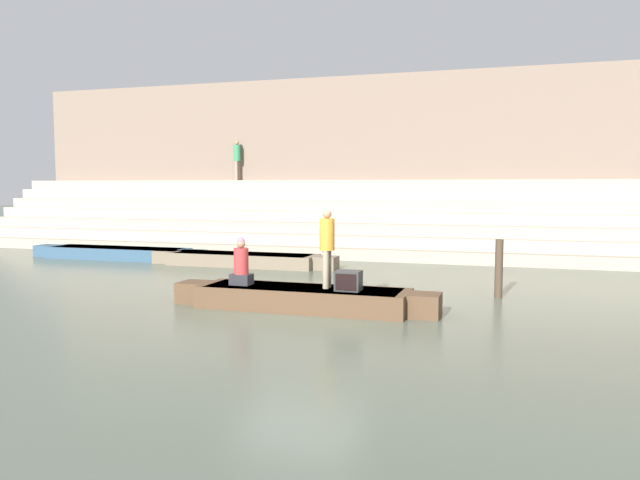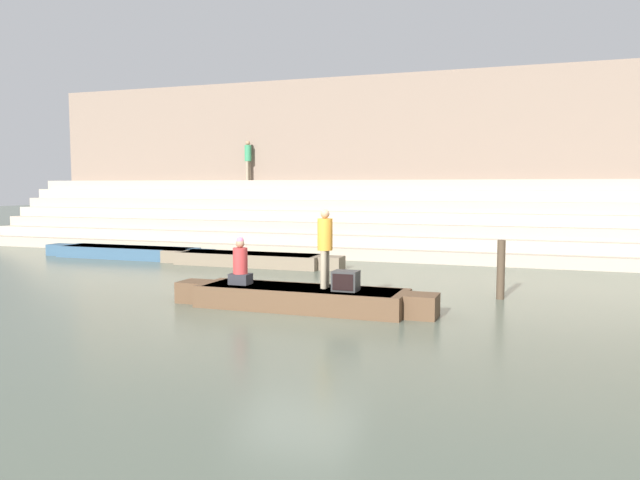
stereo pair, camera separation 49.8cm
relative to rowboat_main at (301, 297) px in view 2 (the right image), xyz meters
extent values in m
plane|color=#566051|center=(0.10, -0.45, -0.25)|extent=(120.00, 120.00, 0.00)
cube|color=tan|center=(0.10, 10.55, -0.05)|extent=(36.00, 4.16, 0.40)
cube|color=#B2A28D|center=(0.10, 10.85, 0.36)|extent=(36.00, 3.56, 0.40)
cube|color=tan|center=(0.10, 11.15, 0.76)|extent=(36.00, 2.97, 0.40)
cube|color=#B2A28D|center=(0.10, 11.45, 1.16)|extent=(36.00, 2.37, 0.40)
cube|color=tan|center=(0.10, 11.74, 1.57)|extent=(36.00, 1.78, 0.40)
cube|color=#B2A28D|center=(0.10, 12.04, 1.97)|extent=(36.00, 1.19, 0.40)
cube|color=tan|center=(0.10, 12.34, 2.37)|extent=(36.00, 0.59, 0.40)
cube|color=#7F6B5B|center=(0.10, 13.23, 3.27)|extent=(34.20, 1.20, 7.04)
cube|color=#4C4037|center=(0.10, 12.61, 0.05)|extent=(34.20, 0.12, 0.60)
cube|color=brown|center=(0.00, 0.00, -0.02)|extent=(4.49, 1.24, 0.46)
cube|color=tan|center=(0.00, 0.00, 0.19)|extent=(4.13, 1.14, 0.05)
cube|color=brown|center=(2.56, 0.00, -0.02)|extent=(0.63, 0.68, 0.46)
cube|color=brown|center=(-2.56, 0.00, -0.02)|extent=(0.63, 0.68, 0.46)
cylinder|color=olive|center=(-0.67, 0.72, 0.12)|extent=(2.71, 0.04, 0.04)
cylinder|color=gray|center=(0.51, 0.18, 0.61)|extent=(0.13, 0.13, 0.79)
cylinder|color=gray|center=(0.51, 0.01, 0.61)|extent=(0.13, 0.13, 0.79)
cylinder|color=orange|center=(0.51, 0.09, 1.34)|extent=(0.31, 0.31, 0.66)
sphere|color=#9E7556|center=(0.51, 0.09, 1.76)|extent=(0.19, 0.19, 0.19)
cube|color=#28282D|center=(-1.38, -0.07, 0.33)|extent=(0.44, 0.35, 0.23)
cylinder|color=#B23333|center=(-1.38, -0.07, 0.73)|extent=(0.31, 0.31, 0.56)
sphere|color=#9E7556|center=(-1.38, -0.07, 1.10)|extent=(0.19, 0.19, 0.19)
sphere|color=pink|center=(-1.38, -0.07, 1.17)|extent=(0.16, 0.16, 0.16)
cube|color=#2D2D2D|center=(1.02, -0.11, 0.42)|extent=(0.51, 0.39, 0.41)
cube|color=black|center=(1.02, -0.31, 0.42)|extent=(0.43, 0.02, 0.33)
cube|color=#756651|center=(-4.19, 6.10, -0.04)|extent=(4.95, 1.24, 0.41)
cube|color=beige|center=(-4.19, 6.10, 0.14)|extent=(4.55, 1.14, 0.05)
cube|color=#756651|center=(-1.37, 6.10, -0.04)|extent=(0.69, 0.68, 0.41)
cube|color=#756651|center=(-7.01, 6.10, -0.04)|extent=(0.69, 0.68, 0.41)
cube|color=#33516B|center=(-9.24, 6.53, -0.04)|extent=(5.30, 1.24, 0.41)
cube|color=beige|center=(-9.24, 6.53, 0.14)|extent=(4.88, 1.14, 0.05)
cube|color=#33516B|center=(-6.22, 6.53, -0.04)|extent=(0.74, 0.68, 0.41)
cube|color=#33516B|center=(-12.27, 6.53, -0.04)|extent=(0.74, 0.68, 0.41)
cylinder|color=#473828|center=(3.89, 2.63, 0.43)|extent=(0.18, 0.18, 1.36)
cylinder|color=gray|center=(-7.27, 12.42, 2.99)|extent=(0.12, 0.12, 0.82)
cylinder|color=gray|center=(-7.27, 12.26, 2.99)|extent=(0.12, 0.12, 0.82)
cylinder|color=#338456|center=(-7.27, 12.34, 3.74)|extent=(0.29, 0.29, 0.68)
sphere|color=#9E7556|center=(-7.27, 12.34, 4.18)|extent=(0.19, 0.19, 0.19)
camera|label=1|loc=(4.27, -12.24, 2.35)|focal=35.00mm
camera|label=2|loc=(4.75, -12.08, 2.35)|focal=35.00mm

